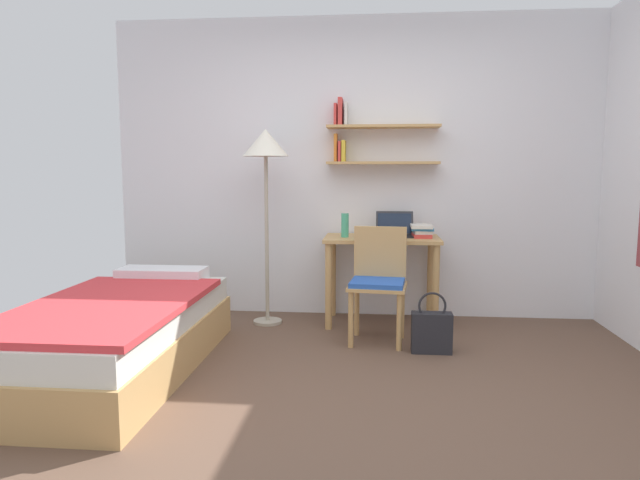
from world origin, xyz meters
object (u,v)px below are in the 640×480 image
Objects in this scene: desk_chair at (378,278)px; handbag at (432,331)px; bed at (119,335)px; desk at (382,255)px; book_stack at (422,231)px; laptop at (395,230)px; water_bottle at (345,225)px; standing_lamp at (266,154)px.

desk_chair reaches higher than handbag.
desk_chair is 1.97× the size of handbag.
desk is at bearing 38.20° from bed.
book_stack is at bearing 54.06° from desk_chair.
laptop reaches higher than water_bottle.
bed is 2.17m from desk.
desk is 4.78× the size of water_bottle.
water_bottle is at bearing 3.65° from standing_lamp.
book_stack is at bearing -0.34° from desk.
book_stack is at bearing 3.70° from standing_lamp.
handbag is at bearing -88.32° from book_stack.
bed is 1.86m from standing_lamp.
water_bottle is (-0.31, -0.04, 0.25)m from desk.
book_stack is (1.28, 0.08, -0.63)m from standing_lamp.
book_stack is at bearing 91.68° from handbag.
book_stack is at bearing -16.98° from laptop.
bed is at bearing -141.80° from desk.
water_bottle is at bearing 121.57° from desk_chair.
desk is 3.96× the size of book_stack.
desk_chair is 0.56m from handbag.
water_bottle is 0.45× the size of handbag.
bed is 1.24× the size of standing_lamp.
laptop is 1.06m from handbag.
water_bottle is at bearing 132.93° from handbag.
desk_chair is (-0.03, -0.49, -0.11)m from desk.
standing_lamp reaches higher than bed.
desk is at bearing -148.17° from laptop.
desk_chair is 0.65m from laptop.
laptop is (0.14, 0.56, 0.31)m from desk_chair.
standing_lamp is 1.24m from laptop.
desk_chair is at bearing -23.80° from standing_lamp.
desk_chair reaches higher than book_stack.
water_bottle reaches higher than handbag.
bed is 2.11m from handbag.
water_bottle is (-0.41, -0.11, 0.05)m from laptop.
laptop is 1.33× the size of book_stack.
standing_lamp reaches higher than book_stack.
laptop is 1.60× the size of water_bottle.
bed is at bearing -137.07° from water_bottle.
bed is at bearing -146.66° from book_stack.
desk_chair is 4.33× the size of water_bottle.
desk is 0.59× the size of standing_lamp.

